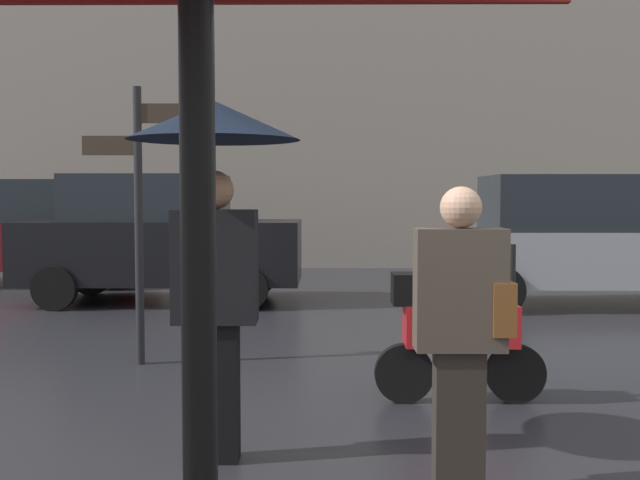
{
  "coord_description": "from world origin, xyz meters",
  "views": [
    {
      "loc": [
        -0.24,
        -2.72,
        1.61
      ],
      "look_at": [
        -0.3,
        5.01,
        1.15
      ],
      "focal_mm": 42.36,
      "sensor_mm": 36.0,
      "label": 1
    }
  ],
  "objects_px": {
    "pedestrian_with_umbrella": "(214,183)",
    "parked_car_right": "(159,238)",
    "pedestrian_with_bag": "(462,323)",
    "street_signpost": "(139,196)",
    "parked_scooter": "(455,332)",
    "parked_car_left": "(585,240)",
    "parked_car_distant": "(31,232)"
  },
  "relations": [
    {
      "from": "parked_car_right",
      "to": "parked_car_distant",
      "type": "xyz_separation_m",
      "value": [
        -2.8,
        2.23,
        -0.02
      ]
    },
    {
      "from": "pedestrian_with_umbrella",
      "to": "parked_car_left",
      "type": "xyz_separation_m",
      "value": [
        4.42,
        6.44,
        -0.72
      ]
    },
    {
      "from": "pedestrian_with_bag",
      "to": "parked_car_distant",
      "type": "relative_size",
      "value": 0.4
    },
    {
      "from": "parked_car_right",
      "to": "street_signpost",
      "type": "height_order",
      "value": "street_signpost"
    },
    {
      "from": "pedestrian_with_umbrella",
      "to": "parked_car_right",
      "type": "xyz_separation_m",
      "value": [
        -1.85,
        6.78,
        -0.71
      ]
    },
    {
      "from": "pedestrian_with_umbrella",
      "to": "parked_car_right",
      "type": "distance_m",
      "value": 7.07
    },
    {
      "from": "pedestrian_with_umbrella",
      "to": "parked_scooter",
      "type": "distance_m",
      "value": 2.39
    },
    {
      "from": "pedestrian_with_bag",
      "to": "street_signpost",
      "type": "height_order",
      "value": "street_signpost"
    },
    {
      "from": "pedestrian_with_bag",
      "to": "parked_car_left",
      "type": "bearing_deg",
      "value": -157.46
    },
    {
      "from": "pedestrian_with_umbrella",
      "to": "street_signpost",
      "type": "height_order",
      "value": "street_signpost"
    },
    {
      "from": "parked_scooter",
      "to": "street_signpost",
      "type": "relative_size",
      "value": 0.5
    },
    {
      "from": "parked_car_right",
      "to": "parked_car_distant",
      "type": "bearing_deg",
      "value": 124.64
    },
    {
      "from": "parked_scooter",
      "to": "parked_car_right",
      "type": "relative_size",
      "value": 0.32
    },
    {
      "from": "street_signpost",
      "to": "pedestrian_with_bag",
      "type": "bearing_deg",
      "value": -51.88
    },
    {
      "from": "parked_car_right",
      "to": "parked_car_distant",
      "type": "height_order",
      "value": "parked_car_right"
    },
    {
      "from": "parked_car_right",
      "to": "street_signpost",
      "type": "distance_m",
      "value": 4.28
    },
    {
      "from": "parked_car_left",
      "to": "parked_car_right",
      "type": "distance_m",
      "value": 6.28
    },
    {
      "from": "parked_scooter",
      "to": "street_signpost",
      "type": "distance_m",
      "value": 3.24
    },
    {
      "from": "parked_scooter",
      "to": "parked_car_left",
      "type": "distance_m",
      "value": 5.86
    },
    {
      "from": "parked_car_left",
      "to": "parked_car_distant",
      "type": "bearing_deg",
      "value": 152.0
    },
    {
      "from": "pedestrian_with_umbrella",
      "to": "parked_car_right",
      "type": "height_order",
      "value": "pedestrian_with_umbrella"
    },
    {
      "from": "parked_car_left",
      "to": "pedestrian_with_bag",
      "type": "bearing_deg",
      "value": -125.68
    },
    {
      "from": "pedestrian_with_umbrella",
      "to": "parked_car_left",
      "type": "height_order",
      "value": "pedestrian_with_umbrella"
    },
    {
      "from": "parked_scooter",
      "to": "street_signpost",
      "type": "height_order",
      "value": "street_signpost"
    },
    {
      "from": "pedestrian_with_bag",
      "to": "parked_car_distant",
      "type": "distance_m",
      "value": 11.3
    },
    {
      "from": "parked_car_left",
      "to": "street_signpost",
      "type": "height_order",
      "value": "street_signpost"
    },
    {
      "from": "parked_scooter",
      "to": "parked_car_left",
      "type": "height_order",
      "value": "parked_car_left"
    },
    {
      "from": "parked_car_distant",
      "to": "street_signpost",
      "type": "relative_size",
      "value": 1.57
    },
    {
      "from": "parked_car_left",
      "to": "parked_car_distant",
      "type": "distance_m",
      "value": 9.43
    },
    {
      "from": "pedestrian_with_umbrella",
      "to": "pedestrian_with_bag",
      "type": "xyz_separation_m",
      "value": [
        1.38,
        -0.55,
        -0.74
      ]
    },
    {
      "from": "parked_scooter",
      "to": "street_signpost",
      "type": "xyz_separation_m",
      "value": [
        -2.76,
        1.33,
        1.05
      ]
    },
    {
      "from": "pedestrian_with_bag",
      "to": "street_signpost",
      "type": "relative_size",
      "value": 0.63
    }
  ]
}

